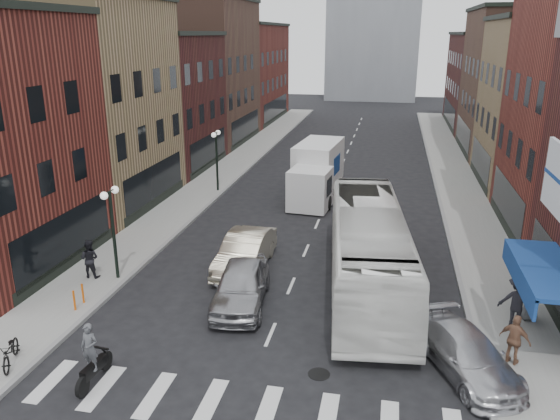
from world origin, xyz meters
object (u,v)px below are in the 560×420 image
object	(u,v)px
motorcycle_rider	(91,356)
ped_right_c	(531,298)
box_truck	(316,172)
curb_car	(468,354)
ped_left_solo	(89,259)
transit_bus	(368,249)
streetlamp_near	(112,217)
streetlamp_far	(216,149)
parked_bicycle	(11,351)
sedan_left_far	(245,252)
ped_right_a	(517,301)
ped_right_b	(515,340)
sedan_left_near	(241,285)
bike_rack	(79,297)

from	to	relation	value
motorcycle_rider	ped_right_c	xyz separation A→B (m)	(13.74, 6.57, 0.05)
box_truck	curb_car	world-z (taller)	box_truck
ped_left_solo	transit_bus	bearing A→B (deg)	-173.13
streetlamp_near	curb_car	bearing A→B (deg)	-16.05
streetlamp_near	streetlamp_far	size ratio (longest dim) A/B	1.00
motorcycle_rider	parked_bicycle	world-z (taller)	motorcycle_rider
sedan_left_far	ped_right_a	xyz separation A→B (m)	(10.84, -3.26, 0.31)
curb_car	ped_right_c	bearing A→B (deg)	31.61
box_truck	ped_right_b	size ratio (longest dim) A/B	4.80
box_truck	sedan_left_far	distance (m)	11.91
box_truck	streetlamp_far	bearing A→B (deg)	-173.40
curb_car	ped_left_solo	size ratio (longest dim) A/B	2.74
box_truck	sedan_left_far	world-z (taller)	box_truck
streetlamp_near	sedan_left_near	bearing A→B (deg)	-9.82
box_truck	sedan_left_far	bearing A→B (deg)	-91.86
sedan_left_far	ped_right_c	distance (m)	11.74
parked_bicycle	ped_right_c	bearing A→B (deg)	-2.97
bike_rack	box_truck	world-z (taller)	box_truck
bike_rack	ped_right_a	bearing A→B (deg)	6.31
box_truck	parked_bicycle	distance (m)	21.84
streetlamp_far	motorcycle_rider	distance (m)	21.10
transit_bus	ped_right_a	distance (m)	5.94
streetlamp_near	motorcycle_rider	distance (m)	7.62
streetlamp_near	ped_right_c	world-z (taller)	streetlamp_near
motorcycle_rider	streetlamp_far	bearing A→B (deg)	102.60
motorcycle_rider	transit_bus	size ratio (longest dim) A/B	0.16
sedan_left_far	ped_left_solo	bearing A→B (deg)	-156.30
parked_bicycle	ped_left_solo	world-z (taller)	ped_left_solo
bike_rack	curb_car	distance (m)	14.16
motorcycle_rider	ped_right_a	distance (m)	14.41
motorcycle_rider	streetlamp_near	bearing A→B (deg)	117.03
streetlamp_far	streetlamp_near	bearing A→B (deg)	-90.00
curb_car	ped_right_b	world-z (taller)	ped_right_b
box_truck	streetlamp_near	bearing A→B (deg)	-109.43
motorcycle_rider	sedan_left_near	bearing A→B (deg)	67.60
parked_bicycle	ped_left_solo	xyz separation A→B (m)	(-0.95, 6.46, 0.39)
transit_bus	sedan_left_near	distance (m)	5.45
bike_rack	sedan_left_far	world-z (taller)	sedan_left_far
bike_rack	sedan_left_near	xyz separation A→B (m)	(5.98, 1.70, 0.28)
curb_car	ped_right_b	distance (m)	1.62
box_truck	curb_car	size ratio (longest dim) A/B	1.76
parked_bicycle	ped_right_b	xyz separation A→B (m)	(15.57, 3.24, 0.39)
streetlamp_far	transit_bus	bearing A→B (deg)	-49.84
sedan_left_near	sedan_left_far	size ratio (longest dim) A/B	0.98
motorcycle_rider	ped_left_solo	xyz separation A→B (m)	(-3.91, 6.66, 0.04)
sedan_left_far	parked_bicycle	distance (m)	10.38
bike_rack	ped_left_solo	bearing A→B (deg)	110.64
parked_bicycle	ped_left_solo	bearing A→B (deg)	74.56
bike_rack	sedan_left_far	size ratio (longest dim) A/B	0.16
ped_right_b	sedan_left_near	bearing A→B (deg)	17.88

